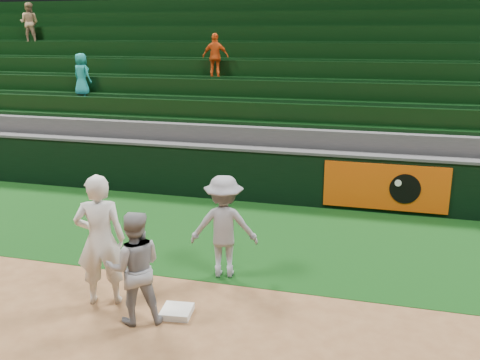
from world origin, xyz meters
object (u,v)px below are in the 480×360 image
Objects in this scene: first_base at (177,311)px; baserunner at (135,268)px; base_coach at (224,227)px; first_baseman at (100,240)px.

first_base is 0.91m from baserunner.
first_base is 0.25× the size of base_coach.
first_base is 0.26× the size of baserunner.
base_coach reaches higher than baserunner.
baserunner is at bearing -147.80° from first_base.
baserunner is 0.95× the size of base_coach.
baserunner is 1.81m from base_coach.
baserunner is at bearing 131.88° from first_baseman.
first_base is at bearing 155.68° from first_baseman.
first_baseman is 1.23× the size of baserunner.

